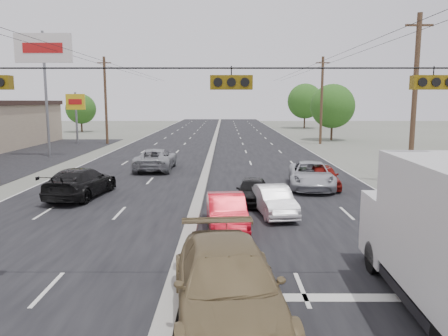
{
  "coord_description": "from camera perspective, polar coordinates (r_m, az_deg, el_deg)",
  "views": [
    {
      "loc": [
        1.35,
        -11.01,
        5.0
      ],
      "look_at": [
        1.3,
        7.15,
        2.2
      ],
      "focal_mm": 35.0,
      "sensor_mm": 36.0,
      "label": 1
    }
  ],
  "objects": [
    {
      "name": "queue_car_b",
      "position": [
        19.4,
        6.54,
        -4.3
      ],
      "size": [
        1.86,
        3.99,
        1.26
      ],
      "primitive_type": "imported",
      "rotation": [
        0.0,
        0.0,
        0.14
      ],
      "color": "silver",
      "rests_on": "ground"
    },
    {
      "name": "pole_sign_far",
      "position": [
        53.89,
        -18.8,
        7.67
      ],
      "size": [
        2.2,
        0.25,
        6.0
      ],
      "color": "slate",
      "rests_on": "ground"
    },
    {
      "name": "tree_right_far",
      "position": [
        82.33,
        10.53,
        8.58
      ],
      "size": [
        6.4,
        6.4,
        8.16
      ],
      "color": "#382619",
      "rests_on": "ground"
    },
    {
      "name": "queue_car_d",
      "position": [
        19.86,
        24.79,
        -4.8
      ],
      "size": [
        1.82,
        4.31,
        1.24
      ],
      "primitive_type": "imported",
      "rotation": [
        0.0,
        0.0,
        -0.02
      ],
      "color": "navy",
      "rests_on": "ground"
    },
    {
      "name": "pole_sign_billboard",
      "position": [
        42.29,
        -22.49,
        13.36
      ],
      "size": [
        5.0,
        0.25,
        11.0
      ],
      "color": "slate",
      "rests_on": "ground"
    },
    {
      "name": "utility_pole_left_c",
      "position": [
        52.86,
        -15.2,
        8.57
      ],
      "size": [
        1.6,
        0.3,
        10.0
      ],
      "color": "#422D1E",
      "rests_on": "ground"
    },
    {
      "name": "tree_right_mid",
      "position": [
        57.66,
        13.99,
        7.84
      ],
      "size": [
        5.6,
        5.6,
        7.14
      ],
      "color": "#382619",
      "rests_on": "ground"
    },
    {
      "name": "utility_pole_right_b",
      "position": [
        28.3,
        23.62,
        8.26
      ],
      "size": [
        1.6,
        0.3,
        10.0
      ],
      "color": "#422D1E",
      "rests_on": "ground"
    },
    {
      "name": "parking_lot",
      "position": [
        40.73,
        -26.62,
        0.77
      ],
      "size": [
        10.0,
        42.0,
        0.02
      ],
      "primitive_type": "cube",
      "color": "black",
      "rests_on": "ground"
    },
    {
      "name": "queue_car_a",
      "position": [
        21.5,
        3.68,
        -3.0
      ],
      "size": [
        1.91,
        3.82,
        1.25
      ],
      "primitive_type": "imported",
      "rotation": [
        0.0,
        0.0,
        -0.12
      ],
      "color": "black",
      "rests_on": "ground"
    },
    {
      "name": "queue_car_c",
      "position": [
        25.71,
        11.3,
        -0.94
      ],
      "size": [
        3.11,
        5.63,
        1.49
      ],
      "primitive_type": "imported",
      "rotation": [
        0.0,
        0.0,
        -0.12
      ],
      "color": "#A9ABB1",
      "rests_on": "ground"
    },
    {
      "name": "oncoming_near",
      "position": [
        23.95,
        -18.19,
        -1.83
      ],
      "size": [
        2.84,
        5.6,
        1.56
      ],
      "primitive_type": "imported",
      "rotation": [
        0.0,
        0.0,
        3.01
      ],
      "color": "black",
      "rests_on": "ground"
    },
    {
      "name": "queue_car_e",
      "position": [
        25.86,
        12.78,
        -1.09
      ],
      "size": [
        1.73,
        4.01,
        1.35
      ],
      "primitive_type": "imported",
      "rotation": [
        0.0,
        0.0,
        -0.04
      ],
      "color": "maroon",
      "rests_on": "ground"
    },
    {
      "name": "red_sedan",
      "position": [
        17.18,
        0.33,
        -5.82
      ],
      "size": [
        1.76,
        4.2,
        1.35
      ],
      "primitive_type": "imported",
      "rotation": [
        0.0,
        0.0,
        0.08
      ],
      "color": "red",
      "rests_on": "ground"
    },
    {
      "name": "utility_pole_right_c",
      "position": [
        52.22,
        12.64,
        8.67
      ],
      "size": [
        1.6,
        0.3,
        10.0
      ],
      "color": "#422D1E",
      "rests_on": "ground"
    },
    {
      "name": "center_median",
      "position": [
        41.33,
        -1.71,
        1.95
      ],
      "size": [
        0.5,
        160.0,
        0.2
      ],
      "primitive_type": "cube",
      "color": "gray",
      "rests_on": "ground"
    },
    {
      "name": "tan_sedan",
      "position": [
        10.24,
        0.45,
        -15.09
      ],
      "size": [
        2.99,
        6.12,
        1.71
      ],
      "primitive_type": "imported",
      "rotation": [
        0.0,
        0.0,
        0.1
      ],
      "color": "olive",
      "rests_on": "ground"
    },
    {
      "name": "road_surface",
      "position": [
        41.34,
        -1.71,
        1.81
      ],
      "size": [
        20.0,
        160.0,
        0.02
      ],
      "primitive_type": "cube",
      "color": "black",
      "rests_on": "ground"
    },
    {
      "name": "oncoming_far",
      "position": [
        32.2,
        -8.91,
        1.12
      ],
      "size": [
        2.6,
        5.6,
        1.55
      ],
      "primitive_type": "imported",
      "rotation": [
        0.0,
        0.0,
        3.14
      ],
      "color": "gray",
      "rests_on": "ground"
    },
    {
      "name": "traffic_signals",
      "position": [
        11.03,
        0.43,
        11.33
      ],
      "size": [
        25.0,
        0.3,
        0.54
      ],
      "color": "black",
      "rests_on": "ground"
    },
    {
      "name": "ground",
      "position": [
        12.17,
        -6.45,
        -15.55
      ],
      "size": [
        200.0,
        200.0,
        0.0
      ],
      "primitive_type": "plane",
      "color": "#606356",
      "rests_on": "ground"
    },
    {
      "name": "tree_left_far",
      "position": [
        74.77,
        -18.19,
        7.34
      ],
      "size": [
        4.8,
        4.8,
        6.12
      ],
      "color": "#382619",
      "rests_on": "ground"
    }
  ]
}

